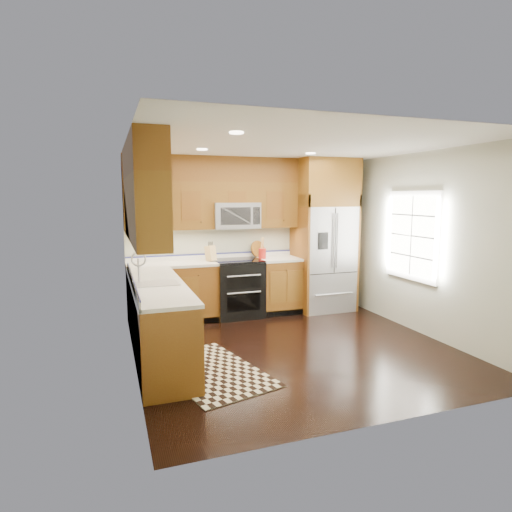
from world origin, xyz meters
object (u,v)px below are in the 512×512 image
object	(u,v)px
refrigerator	(324,235)
utensil_crock	(262,251)
range	(238,288)
rug	(211,371)
knife_block	(211,253)

from	to	relation	value
refrigerator	utensil_crock	xyz separation A→B (m)	(-1.11, 0.08, -0.24)
range	utensil_crock	bearing A→B (deg)	5.77
rug	range	bearing A→B (deg)	50.81
rug	utensil_crock	world-z (taller)	utensil_crock
range	rug	world-z (taller)	range
rug	refrigerator	bearing A→B (deg)	24.56
range	refrigerator	world-z (taller)	refrigerator
refrigerator	utensil_crock	world-z (taller)	refrigerator
range	refrigerator	bearing A→B (deg)	-1.40
range	knife_block	world-z (taller)	knife_block
rug	utensil_crock	size ratio (longest dim) A/B	4.41
range	rug	size ratio (longest dim) A/B	0.60
refrigerator	knife_block	world-z (taller)	refrigerator
knife_block	range	bearing A→B (deg)	-7.80
refrigerator	utensil_crock	distance (m)	1.14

